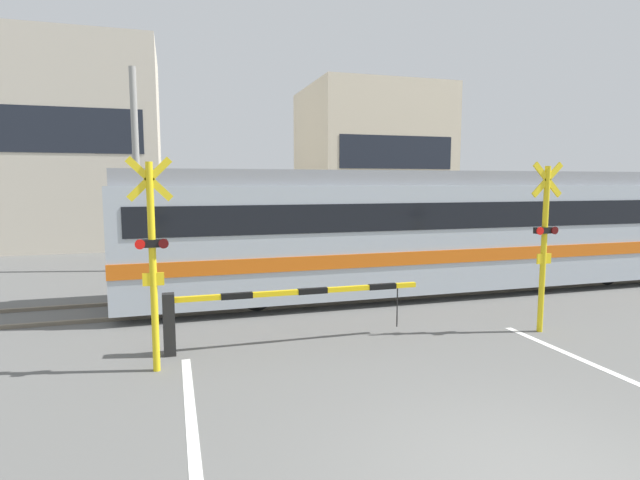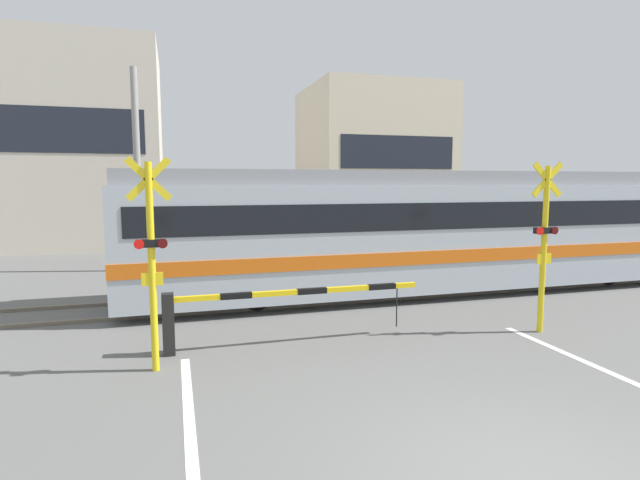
% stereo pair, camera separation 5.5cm
% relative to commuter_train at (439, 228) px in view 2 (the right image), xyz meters
% --- Properties ---
extents(rail_track_near, '(50.00, 0.10, 0.08)m').
position_rel_commuter_train_xyz_m(rail_track_near, '(-3.59, -0.72, -1.69)').
color(rail_track_near, '#6B6051').
rests_on(rail_track_near, ground_plane).
extents(rail_track_far, '(50.00, 0.10, 0.08)m').
position_rel_commuter_train_xyz_m(rail_track_far, '(-3.59, 0.72, -1.69)').
color(rail_track_far, '#6B6051').
rests_on(rail_track_far, ground_plane).
extents(commuter_train, '(16.43, 2.75, 3.23)m').
position_rel_commuter_train_xyz_m(commuter_train, '(0.00, 0.00, 0.00)').
color(commuter_train, '#ADB7C1').
rests_on(commuter_train, ground_plane).
extents(crossing_barrier_near, '(4.72, 0.20, 1.08)m').
position_rel_commuter_train_xyz_m(crossing_barrier_near, '(-5.66, -3.28, -0.95)').
color(crossing_barrier_near, black).
rests_on(crossing_barrier_near, ground_plane).
extents(crossing_barrier_far, '(4.72, 0.20, 1.08)m').
position_rel_commuter_train_xyz_m(crossing_barrier_far, '(-1.53, 3.02, -0.95)').
color(crossing_barrier_far, black).
rests_on(crossing_barrier_far, ground_plane).
extents(crossing_signal_left, '(0.68, 0.15, 3.34)m').
position_rel_commuter_train_xyz_m(crossing_signal_left, '(-7.21, -3.96, 0.11)').
color(crossing_signal_left, yellow).
rests_on(crossing_signal_left, ground_plane).
extents(crossing_signal_right, '(0.68, 0.15, 3.34)m').
position_rel_commuter_train_xyz_m(crossing_signal_right, '(0.03, -3.96, 0.11)').
color(crossing_signal_right, yellow).
rests_on(crossing_signal_right, ground_plane).
extents(pedestrian, '(0.38, 0.22, 1.69)m').
position_rel_commuter_train_xyz_m(pedestrian, '(-2.86, 4.61, -0.76)').
color(pedestrian, '#23232D').
rests_on(pedestrian, ground_plane).
extents(building_left_of_street, '(7.01, 6.76, 9.14)m').
position_rel_commuter_train_xyz_m(building_left_of_street, '(-10.87, 13.89, 2.84)').
color(building_left_of_street, beige).
rests_on(building_left_of_street, ground_plane).
extents(building_right_of_street, '(7.04, 6.76, 7.98)m').
position_rel_commuter_train_xyz_m(building_right_of_street, '(3.69, 13.89, 2.26)').
color(building_right_of_street, beige).
rests_on(building_right_of_street, ground_plane).
extents(utility_pole_streetside, '(0.22, 0.22, 6.62)m').
position_rel_commuter_train_xyz_m(utility_pole_streetside, '(-7.96, 5.52, 1.58)').
color(utility_pole_streetside, gray).
rests_on(utility_pole_streetside, ground_plane).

